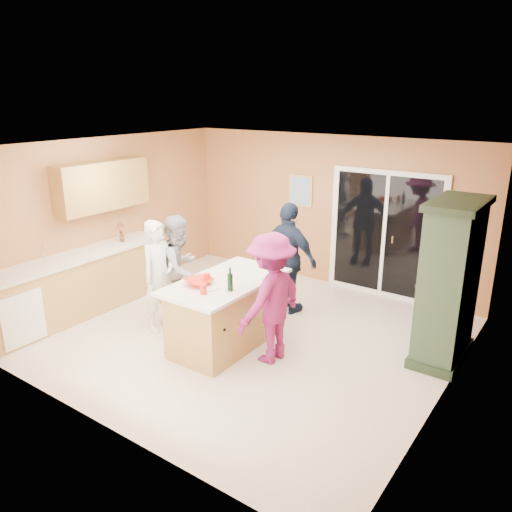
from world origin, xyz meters
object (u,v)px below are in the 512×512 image
Objects in this scene: green_hutch at (449,284)px; woman_grey at (180,269)px; kitchen_island at (226,315)px; woman_magenta at (271,298)px; woman_white at (159,276)px; woman_navy at (289,259)px.

woman_grey is (-3.53, -1.06, -0.21)m from green_hutch.
woman_magenta reaches higher than kitchen_island.
green_hutch is (2.47, 1.31, 0.57)m from kitchen_island.
woman_grey is 0.96× the size of woman_magenta.
green_hutch is 1.29× the size of woman_white.
green_hutch reaches higher than woman_white.
kitchen_island is 2.86m from green_hutch.
woman_white is 1.78m from woman_magenta.
woman_white is (-3.55, -1.45, -0.20)m from green_hutch.
woman_magenta is (0.70, 0.02, 0.40)m from kitchen_island.
woman_white reaches higher than kitchen_island.
green_hutch is 1.20× the size of woman_navy.
kitchen_island is at bearing -81.86° from woman_white.
woman_grey is at bearing -92.07° from woman_magenta.
woman_white is at bearing 60.74° from woman_navy.
kitchen_island is 1.03× the size of woman_navy.
kitchen_island is 0.86× the size of green_hutch.
woman_navy is at bearing 85.87° from kitchen_island.
woman_magenta is at bearing -110.88° from woman_grey.
woman_grey is 0.93× the size of woman_navy.
woman_navy is at bearing -151.51° from woman_magenta.
woman_grey is at bearing -163.28° from green_hutch.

